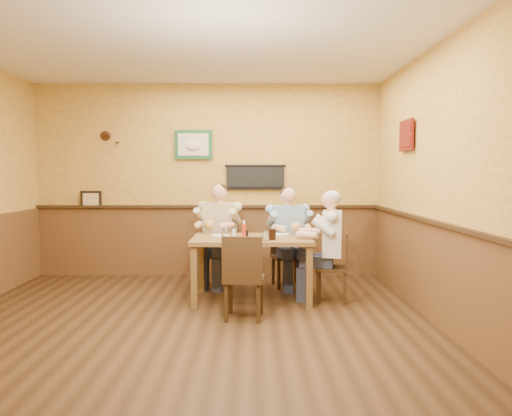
{
  "coord_description": "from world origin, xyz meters",
  "views": [
    {
      "loc": [
        0.66,
        -4.82,
        1.51
      ],
      "look_at": [
        0.7,
        0.99,
        1.1
      ],
      "focal_mm": 35.0,
      "sensor_mm": 36.0,
      "label": 1
    }
  ],
  "objects": [
    {
      "name": "diner_blue_polo",
      "position": [
        1.12,
        1.74,
        0.6
      ],
      "size": [
        0.65,
        0.65,
        1.19
      ],
      "primitive_type": null,
      "rotation": [
        0.0,
        0.0,
        0.2
      ],
      "color": "#7F9DBE",
      "rests_on": "ground"
    },
    {
      "name": "salt_shaker",
      "position": [
        0.44,
        1.04,
        0.8
      ],
      "size": [
        0.04,
        0.04,
        0.1
      ],
      "primitive_type": "cylinder",
      "rotation": [
        0.0,
        0.0,
        -0.0
      ],
      "color": "white",
      "rests_on": "dining_table"
    },
    {
      "name": "diner_tan_shirt",
      "position": [
        0.22,
        1.83,
        0.61
      ],
      "size": [
        0.7,
        0.7,
        1.22
      ],
      "primitive_type": null,
      "rotation": [
        0.0,
        0.0,
        -0.27
      ],
      "color": "beige",
      "rests_on": "ground"
    },
    {
      "name": "chair_near_side",
      "position": [
        0.57,
        0.28,
        0.44
      ],
      "size": [
        0.44,
        0.44,
        0.88
      ],
      "primitive_type": null,
      "rotation": [
        0.0,
        0.0,
        3.05
      ],
      "color": "#3A2612",
      "rests_on": "ground"
    },
    {
      "name": "water_glass_left",
      "position": [
        0.34,
        0.88,
        0.82
      ],
      "size": [
        0.11,
        0.11,
        0.13
      ],
      "primitive_type": "cylinder",
      "rotation": [
        0.0,
        0.0,
        -0.3
      ],
      "color": "white",
      "rests_on": "dining_table"
    },
    {
      "name": "plate_far_left",
      "position": [
        0.27,
        1.15,
        0.76
      ],
      "size": [
        0.29,
        0.29,
        0.01
      ],
      "primitive_type": "cylinder",
      "rotation": [
        0.0,
        0.0,
        0.38
      ],
      "color": "silver",
      "rests_on": "dining_table"
    },
    {
      "name": "chair_back_left",
      "position": [
        0.22,
        1.83,
        0.43
      ],
      "size": [
        0.49,
        0.49,
        0.86
      ],
      "primitive_type": null,
      "rotation": [
        0.0,
        0.0,
        -0.27
      ],
      "color": "#3A2612",
      "rests_on": "ground"
    },
    {
      "name": "dining_table",
      "position": [
        0.65,
        1.04,
        0.66
      ],
      "size": [
        1.4,
        0.9,
        0.75
      ],
      "color": "brown",
      "rests_on": "ground"
    },
    {
      "name": "pepper_shaker",
      "position": [
        0.59,
        1.07,
        0.79
      ],
      "size": [
        0.04,
        0.04,
        0.08
      ],
      "primitive_type": "cylinder",
      "rotation": [
        0.0,
        0.0,
        0.16
      ],
      "color": "black",
      "rests_on": "dining_table"
    },
    {
      "name": "diner_white_elder",
      "position": [
        1.59,
        0.97,
        0.59
      ],
      "size": [
        0.63,
        0.63,
        1.17
      ],
      "primitive_type": null,
      "rotation": [
        0.0,
        0.0,
        -1.76
      ],
      "color": "silver",
      "rests_on": "ground"
    },
    {
      "name": "chair_back_right",
      "position": [
        1.12,
        1.74,
        0.42
      ],
      "size": [
        0.45,
        0.45,
        0.83
      ],
      "primitive_type": null,
      "rotation": [
        0.0,
        0.0,
        0.2
      ],
      "color": "#3A2612",
      "rests_on": "ground"
    },
    {
      "name": "hot_sauce_bottle",
      "position": [
        0.56,
        0.94,
        0.84
      ],
      "size": [
        0.06,
        0.06,
        0.19
      ],
      "primitive_type": "cylinder",
      "rotation": [
        0.0,
        0.0,
        0.34
      ],
      "color": "red",
      "rests_on": "dining_table"
    },
    {
      "name": "water_glass_mid",
      "position": [
        0.81,
        0.75,
        0.81
      ],
      "size": [
        0.08,
        0.08,
        0.11
      ],
      "primitive_type": "cylinder",
      "rotation": [
        0.0,
        0.0,
        0.07
      ],
      "color": "white",
      "rests_on": "dining_table"
    },
    {
      "name": "cola_tumbler",
      "position": [
        0.88,
        0.82,
        0.81
      ],
      "size": [
        0.1,
        0.1,
        0.12
      ],
      "primitive_type": "cylinder",
      "rotation": [
        0.0,
        0.0,
        0.08
      ],
      "color": "black",
      "rests_on": "dining_table"
    },
    {
      "name": "room",
      "position": [
        0.13,
        0.17,
        1.69
      ],
      "size": [
        5.02,
        5.03,
        2.81
      ],
      "color": "black",
      "rests_on": "ground"
    },
    {
      "name": "plate_far_right",
      "position": [
        1.01,
        1.28,
        0.76
      ],
      "size": [
        0.24,
        0.24,
        0.01
      ],
      "primitive_type": "cylinder",
      "rotation": [
        0.0,
        0.0,
        -0.12
      ],
      "color": "silver",
      "rests_on": "dining_table"
    },
    {
      "name": "chair_right_end",
      "position": [
        1.59,
        0.97,
        0.41
      ],
      "size": [
        0.44,
        0.44,
        0.82
      ],
      "primitive_type": null,
      "rotation": [
        0.0,
        0.0,
        -1.76
      ],
      "color": "#3A2612",
      "rests_on": "ground"
    }
  ]
}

